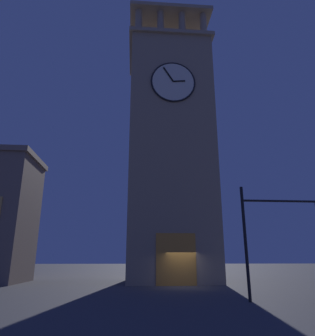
{
  "coord_description": "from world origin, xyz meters",
  "views": [
    {
      "loc": [
        3.9,
        23.93,
        2.05
      ],
      "look_at": [
        1.65,
        -4.53,
        10.56
      ],
      "focal_mm": 32.45,
      "sensor_mm": 36.0,
      "label": 1
    }
  ],
  "objects": [
    {
      "name": "ground_plane",
      "position": [
        0.0,
        0.0,
        0.0
      ],
      "size": [
        200.0,
        200.0,
        0.0
      ],
      "primitive_type": "plane",
      "color": "#424247"
    },
    {
      "name": "traffic_signal_near",
      "position": [
        -3.32,
        8.32,
        3.75
      ],
      "size": [
        4.43,
        0.41,
        5.75
      ],
      "color": "black",
      "rests_on": "ground_plane"
    },
    {
      "name": "clocktower",
      "position": [
        0.46,
        -4.51,
        12.33
      ],
      "size": [
        8.5,
        7.79,
        29.62
      ],
      "color": "gray",
      "rests_on": "ground_plane"
    }
  ]
}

